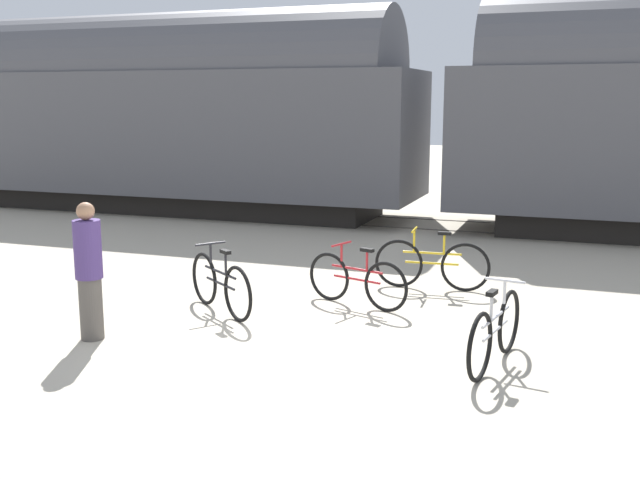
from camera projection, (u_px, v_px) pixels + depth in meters
The scene contains 9 objects.
ground_plane at pixel (279, 346), 9.10m from camera, with size 80.00×80.00×0.00m, color #B2A893.
freight_train at pixel (437, 112), 17.33m from camera, with size 28.82×3.20×5.14m.
rail_near at pixel (427, 229), 17.16m from camera, with size 40.82×0.07×0.01m, color #4C4238.
rail_far at pixel (439, 220), 18.49m from camera, with size 40.82×0.07×0.01m, color #4C4238.
bicycle_silver at pixel (495, 332), 8.34m from camera, with size 0.47×1.79×0.94m.
bicycle_black at pixel (220, 284), 10.44m from camera, with size 1.49×1.12×0.95m.
bicycle_maroon at pixel (357, 280), 10.78m from camera, with size 1.65×0.60×0.90m.
bicycle_yellow at pixel (432, 264), 11.72m from camera, with size 1.81×0.46×0.96m.
person_in_purple at pixel (89, 271), 9.20m from camera, with size 0.34×0.34×1.73m.
Camera 1 is at (3.43, -8.01, 2.96)m, focal length 42.00 mm.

